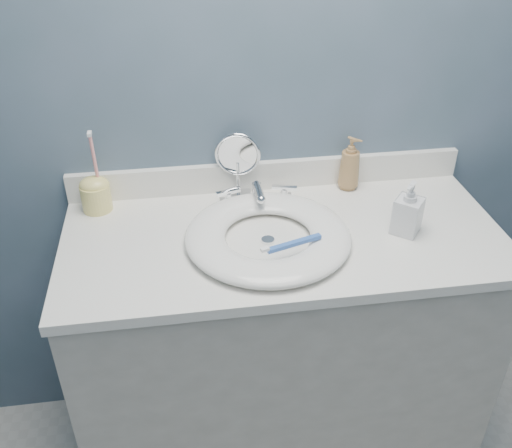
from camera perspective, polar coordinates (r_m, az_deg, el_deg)
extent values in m
cube|color=#445866|center=(1.68, 1.29, 13.44)|extent=(2.20, 0.02, 2.40)
cube|color=beige|center=(1.87, 2.42, -12.57)|extent=(1.20, 0.55, 0.85)
cube|color=white|center=(1.59, 2.79, -1.44)|extent=(1.22, 0.57, 0.03)
cube|color=white|center=(1.78, 1.25, 4.94)|extent=(1.22, 0.02, 0.09)
cylinder|color=silver|center=(1.55, 1.20, -1.64)|extent=(0.04, 0.04, 0.01)
cube|color=silver|center=(1.72, 0.04, 2.38)|extent=(0.22, 0.05, 0.01)
cylinder|color=silver|center=(1.70, 0.04, 3.22)|extent=(0.03, 0.03, 0.06)
cylinder|color=silver|center=(1.65, 0.27, 3.25)|extent=(0.02, 0.09, 0.02)
sphere|color=silver|center=(1.61, 0.52, 2.46)|extent=(0.03, 0.03, 0.03)
cylinder|color=silver|center=(1.70, -2.79, 2.62)|extent=(0.02, 0.02, 0.03)
cube|color=silver|center=(1.69, -2.81, 3.23)|extent=(0.08, 0.03, 0.01)
cylinder|color=silver|center=(1.72, 2.84, 3.05)|extent=(0.02, 0.02, 0.03)
cube|color=silver|center=(1.71, 2.86, 3.65)|extent=(0.08, 0.03, 0.01)
cylinder|color=silver|center=(1.76, -1.78, 3.20)|extent=(0.08, 0.08, 0.01)
cylinder|color=silver|center=(1.74, -1.81, 4.65)|extent=(0.01, 0.01, 0.10)
torus|color=silver|center=(1.70, -1.86, 6.99)|extent=(0.14, 0.04, 0.14)
cylinder|color=white|center=(1.70, -1.86, 6.99)|extent=(0.11, 0.03, 0.12)
imported|color=#A17849|center=(1.78, 9.37, 6.02)|extent=(0.09, 0.09, 0.17)
imported|color=silver|center=(1.60, 15.01, 1.57)|extent=(0.10, 0.10, 0.16)
cylinder|color=#F1DF78|center=(1.73, -15.68, 2.58)|extent=(0.09, 0.09, 0.08)
ellipsoid|color=#F1DF78|center=(1.71, -15.89, 3.75)|extent=(0.09, 0.07, 0.05)
cylinder|color=pink|center=(1.67, -15.84, 6.05)|extent=(0.01, 0.03, 0.16)
cube|color=white|center=(1.63, -16.32, 8.65)|extent=(0.01, 0.02, 0.01)
cube|color=#335FB5|center=(1.47, 3.85, -1.97)|extent=(0.15, 0.06, 0.01)
cube|color=white|center=(1.43, 0.89, -2.56)|extent=(0.02, 0.02, 0.01)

